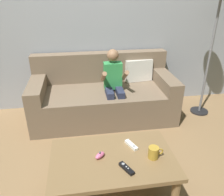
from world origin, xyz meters
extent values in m
plane|color=olive|center=(0.00, 0.00, 0.00)|extent=(10.34, 10.34, 0.00)
cube|color=#999EA8|center=(0.00, 1.64, 1.25)|extent=(5.17, 0.05, 2.50)
cube|color=#75604C|center=(0.23, 1.20, 0.20)|extent=(1.80, 0.80, 0.40)
cube|color=#75604C|center=(0.23, 1.52, 0.60)|extent=(1.80, 0.16, 0.40)
cube|color=#75604C|center=(-0.58, 1.20, 0.48)|extent=(0.18, 0.80, 0.16)
cube|color=#75604C|center=(1.04, 1.20, 0.48)|extent=(0.18, 0.80, 0.16)
cube|color=silver|center=(0.74, 1.44, 0.55)|extent=(0.38, 0.18, 0.30)
cylinder|color=#282D47|center=(0.28, 0.89, 0.20)|extent=(0.07, 0.07, 0.40)
cylinder|color=#282D47|center=(0.41, 0.89, 0.20)|extent=(0.07, 0.07, 0.40)
cube|color=#282D47|center=(0.28, 1.02, 0.43)|extent=(0.08, 0.27, 0.08)
cube|color=#282D47|center=(0.41, 1.02, 0.43)|extent=(0.08, 0.27, 0.08)
cube|color=#33934C|center=(0.35, 1.16, 0.60)|extent=(0.22, 0.13, 0.33)
cylinder|color=#936B4C|center=(0.22, 1.04, 0.64)|extent=(0.05, 0.24, 0.19)
cylinder|color=#936B4C|center=(0.47, 1.04, 0.64)|extent=(0.05, 0.24, 0.19)
sphere|color=#936B4C|center=(0.35, 1.16, 0.85)|extent=(0.14, 0.14, 0.14)
cube|color=brown|center=(0.15, -0.10, 0.39)|extent=(0.95, 0.60, 0.04)
cylinder|color=brown|center=(-0.28, 0.15, 0.19)|extent=(0.06, 0.06, 0.37)
cylinder|color=brown|center=(0.57, 0.15, 0.19)|extent=(0.06, 0.06, 0.37)
cube|color=black|center=(0.23, -0.24, 0.42)|extent=(0.10, 0.14, 0.02)
cylinder|color=#99999E|center=(0.21, -0.20, 0.44)|extent=(0.02, 0.02, 0.00)
cylinder|color=silver|center=(0.22, -0.24, 0.44)|extent=(0.01, 0.01, 0.00)
cylinder|color=silver|center=(0.23, -0.25, 0.44)|extent=(0.01, 0.01, 0.00)
ellipsoid|color=pink|center=(0.05, -0.08, 0.43)|extent=(0.10, 0.09, 0.04)
cylinder|color=#4C4C51|center=(0.05, -0.08, 0.46)|extent=(0.02, 0.02, 0.01)
cube|color=white|center=(0.32, 0.02, 0.42)|extent=(0.09, 0.14, 0.02)
cylinder|color=#99999E|center=(0.33, -0.02, 0.44)|extent=(0.02, 0.02, 0.00)
cylinder|color=silver|center=(0.32, 0.01, 0.44)|extent=(0.01, 0.01, 0.00)
cylinder|color=silver|center=(0.31, 0.03, 0.44)|extent=(0.01, 0.01, 0.00)
cylinder|color=#B78C2D|center=(0.45, -0.14, 0.46)|extent=(0.08, 0.08, 0.09)
torus|color=#B78C2D|center=(0.50, -0.14, 0.46)|extent=(0.06, 0.01, 0.06)
cylinder|color=black|center=(1.57, 1.12, 0.01)|extent=(0.24, 0.24, 0.02)
cylinder|color=slate|center=(1.57, 1.12, 0.76)|extent=(0.03, 0.03, 1.49)
camera|label=1|loc=(-0.07, -1.45, 1.60)|focal=36.72mm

